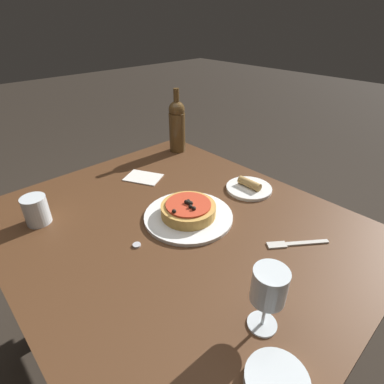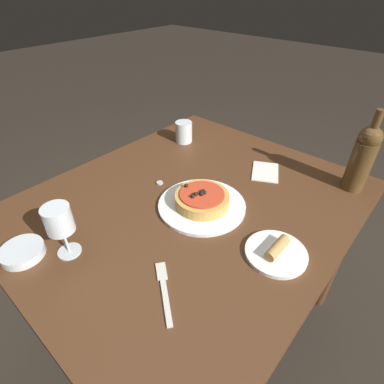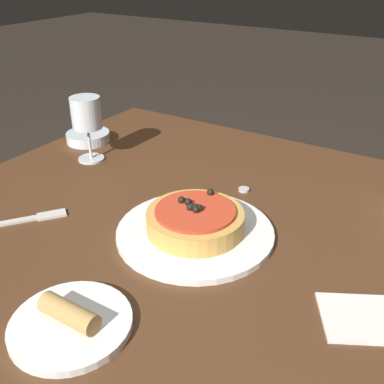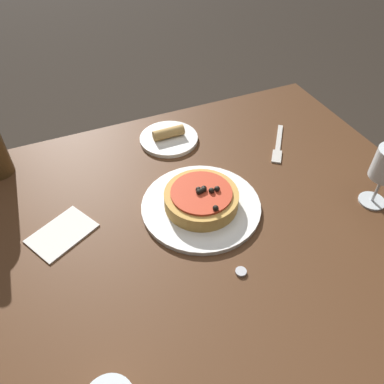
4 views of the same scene
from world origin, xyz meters
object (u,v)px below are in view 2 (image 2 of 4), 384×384
object	(u,v)px
pizza	(202,199)
fork	(164,288)
dinner_plate	(202,205)
wine_glass	(59,221)
side_plate	(276,252)
dining_table	(190,221)
side_bowl	(22,252)
water_cup	(184,132)
bottle_cap	(161,182)
wine_bottle	(363,157)

from	to	relation	value
pizza	fork	world-z (taller)	pizza
dinner_plate	pizza	xyz separation A→B (m)	(0.00, -0.00, 0.03)
wine_glass	side_plate	bearing A→B (deg)	130.48
dinner_plate	side_plate	bearing A→B (deg)	85.14
dining_table	side_bowl	world-z (taller)	side_bowl
dining_table	wine_glass	xyz separation A→B (m)	(0.40, -0.10, 0.21)
water_cup	pizza	bearing A→B (deg)	49.75
dinner_plate	water_cup	distance (m)	0.48
dining_table	bottle_cap	bearing A→B (deg)	-91.63
dining_table	wine_bottle	bearing A→B (deg)	138.84
bottle_cap	side_plate	bearing A→B (deg)	86.56
water_cup	side_bowl	bearing A→B (deg)	9.41
wine_bottle	side_plate	world-z (taller)	wine_bottle
side_plate	bottle_cap	size ratio (longest dim) A/B	7.21
wine_glass	bottle_cap	size ratio (longest dim) A/B	6.72
pizza	bottle_cap	xyz separation A→B (m)	(-0.01, -0.20, -0.03)
dining_table	wine_glass	distance (m)	0.46
pizza	wine_glass	size ratio (longest dim) A/B	1.11
wine_bottle	side_plate	bearing A→B (deg)	-5.79
dinner_plate	fork	size ratio (longest dim) A/B	1.83
wine_glass	side_bowl	xyz separation A→B (m)	(0.09, -0.09, -0.10)
fork	bottle_cap	distance (m)	0.46
dinner_plate	side_bowl	distance (m)	0.55
wine_bottle	side_bowl	size ratio (longest dim) A/B	2.50
pizza	water_cup	distance (m)	0.48
water_cup	dining_table	bearing A→B (deg)	45.48
wine_glass	water_cup	xyz separation A→B (m)	(-0.71, -0.22, -0.07)
wine_glass	side_bowl	distance (m)	0.16
dining_table	dinner_plate	xyz separation A→B (m)	(0.00, 0.05, 0.10)
dining_table	pizza	distance (m)	0.14
pizza	fork	distance (m)	0.34
pizza	side_bowl	bearing A→B (deg)	-25.60
pizza	bottle_cap	size ratio (longest dim) A/B	7.49
dining_table	dinner_plate	distance (m)	0.11
water_cup	bottle_cap	xyz separation A→B (m)	(0.31, 0.16, -0.04)
pizza	bottle_cap	distance (m)	0.21
dining_table	wine_glass	size ratio (longest dim) A/B	7.15
dining_table	wine_bottle	distance (m)	0.63
dining_table	pizza	bearing A→B (deg)	89.01
wine_glass	fork	xyz separation A→B (m)	(-0.09, 0.29, -0.11)
side_plate	bottle_cap	bearing A→B (deg)	-93.44
side_bowl	fork	xyz separation A→B (m)	(-0.18, 0.37, -0.01)
dinner_plate	side_plate	xyz separation A→B (m)	(0.02, 0.29, 0.00)
water_cup	fork	xyz separation A→B (m)	(0.62, 0.50, -0.04)
wine_bottle	bottle_cap	distance (m)	0.71
dining_table	water_cup	world-z (taller)	water_cup
water_cup	wine_bottle	bearing A→B (deg)	100.86
side_bowl	fork	world-z (taller)	side_bowl
dining_table	side_bowl	xyz separation A→B (m)	(0.49, -0.18, 0.11)
dinner_plate	wine_glass	xyz separation A→B (m)	(0.40, -0.15, 0.11)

